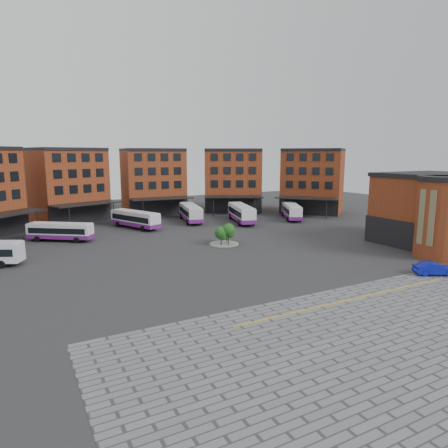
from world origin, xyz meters
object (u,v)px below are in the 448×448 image
bus_b (60,231)px  bus_f (291,211)px  tree_island (226,233)px  bus_e (241,213)px  blue_car (435,269)px  bus_c (135,219)px  bus_d (191,213)px

bus_b → bus_f: (44.91, 0.31, 0.16)m
tree_island → bus_e: 19.96m
blue_car → bus_f: bearing=13.9°
bus_c → bus_d: (11.81, 1.92, 0.10)m
tree_island → bus_b: (-21.49, 14.32, -0.25)m
bus_b → blue_car: 52.11m
tree_island → blue_car: 27.83m
bus_e → bus_b: bearing=-160.7°
bus_f → tree_island: bearing=-119.8°
bus_f → bus_d: bearing=-170.9°
bus_b → bus_d: size_ratio=0.79×
bus_b → tree_island: bearing=-87.9°
tree_island → bus_b: tree_island is taller
bus_c → bus_d: 11.96m
bus_b → bus_e: (33.55, 1.58, 0.32)m
bus_c → bus_e: size_ratio=0.90×
bus_b → bus_c: 14.29m
bus_e → blue_car: bearing=-71.5°
tree_island → bus_b: bearing=146.3°
bus_b → bus_c: size_ratio=0.85×
bus_f → bus_e: bearing=-158.2°
bus_e → bus_d: bearing=163.2°
tree_island → blue_car: tree_island is taller
bus_f → bus_c: bearing=-160.7°
bus_b → bus_e: bus_e is taller
bus_d → bus_e: size_ratio=0.97×
blue_car → bus_e: bearing=30.2°
bus_d → bus_f: (19.81, -6.86, -0.10)m
bus_b → blue_car: size_ratio=2.14×
bus_c → bus_d: bus_d is taller
bus_b → bus_e: size_ratio=0.77×
blue_car → bus_b: bearing=70.4°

